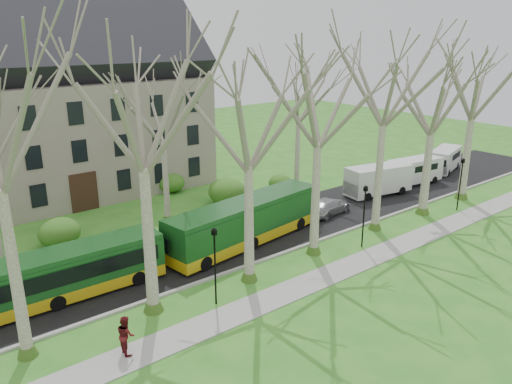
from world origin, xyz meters
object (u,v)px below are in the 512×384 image
bus_follow (246,221)px  van_a (378,181)px  van_b (414,171)px  bus_lead (60,275)px  van_c (445,160)px  pedestrian_b (126,335)px  sedan (328,206)px

bus_follow → van_a: bus_follow is taller
van_a → van_b: bearing=11.8°
bus_lead → van_c: 40.34m
pedestrian_b → sedan: bearing=-66.9°
van_a → van_c: van_a is taller
bus_lead → van_c: (40.30, 1.76, -0.22)m
van_b → van_c: size_ratio=1.02×
sedan → van_a: (7.14, 0.73, 0.67)m
van_a → van_b: 5.48m
bus_lead → van_c: bearing=3.5°
van_a → pedestrian_b: van_a is taller
van_a → bus_follow: bearing=-164.1°
bus_lead → van_a: bus_lead is taller
bus_follow → van_b: (21.24, 1.18, -0.34)m
sedan → pedestrian_b: size_ratio=2.43×
pedestrian_b → bus_lead: bearing=10.0°
bus_lead → pedestrian_b: bearing=-83.4°
bus_lead → sedan: size_ratio=2.53×
van_c → bus_lead: bearing=165.8°
bus_follow → van_c: (27.76, 1.95, -0.37)m
bus_lead → van_b: 33.79m
bus_lead → pedestrian_b: (0.67, -6.73, -0.50)m
van_b → pedestrian_b: 34.00m
bus_follow → van_a: size_ratio=2.08×
bus_follow → van_b: bearing=-4.6°
bus_follow → sedan: size_ratio=2.80×
bus_follow → van_b: size_ratio=2.23×
bus_follow → van_c: bus_follow is taller
van_c → pedestrian_b: size_ratio=2.98×
bus_lead → van_a: (28.30, 0.98, -0.10)m
van_c → pedestrian_b: bearing=175.4°
van_a → pedestrian_b: bearing=-152.7°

